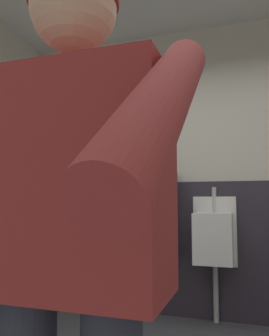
% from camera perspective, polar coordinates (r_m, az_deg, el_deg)
% --- Properties ---
extents(wall_back, '(4.20, 0.12, 2.87)m').
position_cam_1_polar(wall_back, '(3.49, 10.43, -0.09)').
color(wall_back, beige).
rests_on(wall_back, ground_plane).
extents(wainscot_band_back, '(3.60, 0.03, 1.30)m').
position_cam_1_polar(wainscot_band_back, '(3.43, 10.47, -13.15)').
color(wainscot_band_back, '#2D2833').
rests_on(wainscot_band_back, ground_plane).
extents(urinal_left, '(0.40, 0.34, 1.24)m').
position_cam_1_polar(urinal_left, '(3.41, 0.22, -11.11)').
color(urinal_left, white).
rests_on(urinal_left, ground_plane).
extents(urinal_middle, '(0.40, 0.34, 1.24)m').
position_cam_1_polar(urinal_middle, '(3.25, 13.12, -11.24)').
color(urinal_middle, white).
rests_on(urinal_middle, ground_plane).
extents(privacy_divider_panel, '(0.04, 0.40, 0.90)m').
position_cam_1_polar(privacy_divider_panel, '(3.23, 6.23, -8.31)').
color(privacy_divider_panel, '#4C4C51').
extents(person, '(0.69, 0.60, 1.71)m').
position_cam_1_polar(person, '(0.84, -11.11, -11.89)').
color(person, '#2D3342').
rests_on(person, ground_plane).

